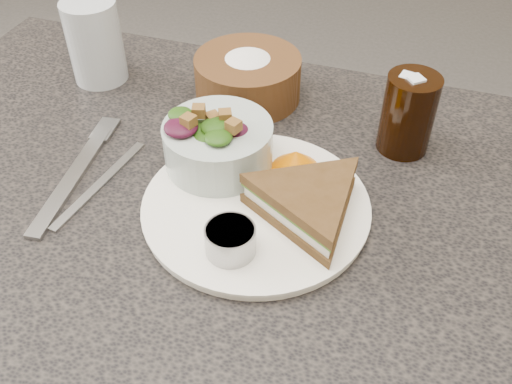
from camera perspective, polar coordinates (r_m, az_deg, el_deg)
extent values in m
cube|color=black|center=(1.00, -3.51, -16.37)|extent=(1.00, 0.70, 0.75)
cylinder|color=white|center=(0.68, 0.00, -1.50)|extent=(0.27, 0.27, 0.01)
cylinder|color=gray|center=(0.61, -2.57, -4.85)|extent=(0.07, 0.07, 0.03)
cone|color=orange|center=(0.72, 3.98, 3.20)|extent=(0.09, 0.09, 0.03)
cube|color=#A5A5A5|center=(0.76, -17.91, 1.30)|extent=(0.05, 0.21, 0.01)
cube|color=#A8A9A9|center=(0.74, -15.33, 0.78)|extent=(0.04, 0.18, 0.00)
cylinder|color=silver|center=(0.92, -15.81, 14.27)|extent=(0.10, 0.10, 0.12)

